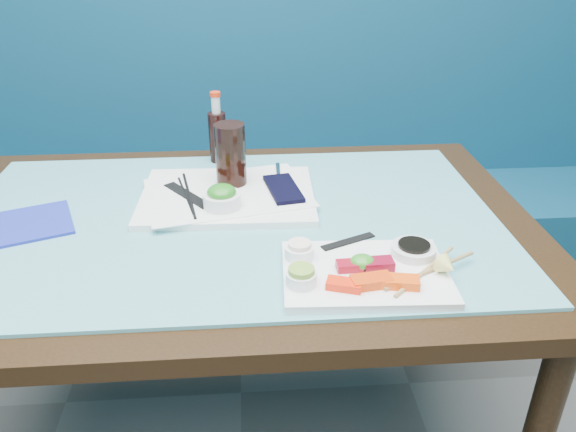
{
  "coord_description": "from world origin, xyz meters",
  "views": [
    {
      "loc": [
        0.05,
        0.32,
        1.36
      ],
      "look_at": [
        0.13,
        1.37,
        0.8
      ],
      "focal_mm": 35.0,
      "sensor_mm": 36.0,
      "label": 1
    }
  ],
  "objects": [
    {
      "name": "booth_bench",
      "position": [
        0.0,
        2.29,
        0.37
      ],
      "size": [
        3.0,
        0.56,
        1.17
      ],
      "color": "navy",
      "rests_on": "ground"
    },
    {
      "name": "dining_table",
      "position": [
        0.0,
        1.45,
        0.67
      ],
      "size": [
        1.4,
        0.9,
        0.75
      ],
      "color": "black",
      "rests_on": "ground"
    },
    {
      "name": "glass_top",
      "position": [
        0.0,
        1.45,
        0.75
      ],
      "size": [
        1.22,
        0.76,
        0.01
      ],
      "primitive_type": "cube",
      "color": "#59A8B2",
      "rests_on": "dining_table"
    },
    {
      "name": "sashimi_plate",
      "position": [
        0.26,
        1.19,
        0.77
      ],
      "size": [
        0.32,
        0.24,
        0.02
      ],
      "primitive_type": "cube",
      "rotation": [
        0.0,
        0.0,
        -0.05
      ],
      "color": "white",
      "rests_on": "glass_top"
    },
    {
      "name": "salmon_left",
      "position": [
        0.21,
        1.14,
        0.78
      ],
      "size": [
        0.07,
        0.05,
        0.02
      ],
      "primitive_type": "cube",
      "rotation": [
        0.0,
        0.0,
        -0.32
      ],
      "color": "#FF270A",
      "rests_on": "sashimi_plate"
    },
    {
      "name": "salmon_mid",
      "position": [
        0.26,
        1.14,
        0.78
      ],
      "size": [
        0.08,
        0.05,
        0.02
      ],
      "primitive_type": "cube",
      "rotation": [
        0.0,
        0.0,
        0.15
      ],
      "color": "#E23A09",
      "rests_on": "sashimi_plate"
    },
    {
      "name": "salmon_right",
      "position": [
        0.31,
        1.14,
        0.78
      ],
      "size": [
        0.08,
        0.05,
        0.02
      ],
      "primitive_type": "cube",
      "rotation": [
        0.0,
        0.0,
        -0.18
      ],
      "color": "#FD4B0A",
      "rests_on": "sashimi_plate"
    },
    {
      "name": "tuna_left",
      "position": [
        0.23,
        1.2,
        0.78
      ],
      "size": [
        0.05,
        0.03,
        0.02
      ],
      "primitive_type": "cube",
      "rotation": [
        0.0,
        0.0,
        0.04
      ],
      "color": "maroon",
      "rests_on": "sashimi_plate"
    },
    {
      "name": "tuna_right",
      "position": [
        0.29,
        1.2,
        0.78
      ],
      "size": [
        0.06,
        0.04,
        0.02
      ],
      "primitive_type": "cube",
      "rotation": [
        0.0,
        0.0,
        0.04
      ],
      "color": "maroon",
      "rests_on": "sashimi_plate"
    },
    {
      "name": "seaweed_garnish",
      "position": [
        0.26,
        1.2,
        0.79
      ],
      "size": [
        0.06,
        0.06,
        0.03
      ],
      "primitive_type": "ellipsoid",
      "rotation": [
        0.0,
        0.0,
        0.42
      ],
      "color": "#2E8A1F",
      "rests_on": "sashimi_plate"
    },
    {
      "name": "ramekin_wasabi",
      "position": [
        0.14,
        1.16,
        0.79
      ],
      "size": [
        0.06,
        0.06,
        0.02
      ],
      "primitive_type": "cylinder",
      "rotation": [
        0.0,
        0.0,
        0.07
      ],
      "color": "white",
      "rests_on": "sashimi_plate"
    },
    {
      "name": "wasabi_fill",
      "position": [
        0.14,
        1.16,
        0.8
      ],
      "size": [
        0.06,
        0.06,
        0.01
      ],
      "primitive_type": "cylinder",
      "rotation": [
        0.0,
        0.0,
        0.34
      ],
      "color": "#77A836",
      "rests_on": "ramekin_wasabi"
    },
    {
      "name": "ramekin_ginger",
      "position": [
        0.14,
        1.25,
        0.79
      ],
      "size": [
        0.06,
        0.06,
        0.02
      ],
      "primitive_type": "cylinder",
      "rotation": [
        0.0,
        0.0,
        -0.03
      ],
      "color": "white",
      "rests_on": "sashimi_plate"
    },
    {
      "name": "ginger_fill",
      "position": [
        0.14,
        1.25,
        0.8
      ],
      "size": [
        0.05,
        0.05,
        0.01
      ],
      "primitive_type": "cylinder",
      "rotation": [
        0.0,
        0.0,
        -0.23
      ],
      "color": "#FFE1D1",
      "rests_on": "ramekin_ginger"
    },
    {
      "name": "soy_dish",
      "position": [
        0.37,
        1.24,
        0.78
      ],
      "size": [
        0.09,
        0.09,
        0.02
      ],
      "primitive_type": "cylinder",
      "rotation": [
        0.0,
        0.0,
        0.02
      ],
      "color": "silver",
      "rests_on": "sashimi_plate"
    },
    {
      "name": "soy_fill",
      "position": [
        0.37,
        1.24,
        0.79
      ],
      "size": [
        0.08,
        0.08,
        0.01
      ],
      "primitive_type": "cylinder",
      "rotation": [
        0.0,
        0.0,
        0.28
      ],
      "color": "black",
      "rests_on": "soy_dish"
    },
    {
      "name": "lemon_wedge",
      "position": [
        0.41,
        1.16,
        0.79
      ],
      "size": [
        0.05,
        0.05,
        0.04
      ],
      "primitive_type": "cone",
      "rotation": [
        1.57,
        0.0,
        0.46
      ],
      "color": "#EEEA70",
      "rests_on": "sashimi_plate"
    },
    {
      "name": "chopstick_sleeve",
      "position": [
        0.25,
        1.3,
        0.78
      ],
      "size": [
        0.12,
        0.07,
        0.0
      ],
      "primitive_type": "cube",
      "rotation": [
        0.0,
        0.0,
        0.42
      ],
      "color": "black",
      "rests_on": "sashimi_plate"
    },
    {
      "name": "wooden_chopstick_a",
      "position": [
        0.37,
        1.18,
        0.78
      ],
      "size": [
        0.16,
        0.16,
        0.01
      ],
      "primitive_type": "cylinder",
      "rotation": [
        1.57,
        0.0,
        -0.79
      ],
      "color": "#A8874F",
      "rests_on": "sashimi_plate"
    },
    {
      "name": "wooden_chopstick_b",
      "position": [
        0.38,
        1.18,
        0.78
      ],
      "size": [
        0.2,
        0.12,
        0.01
      ],
      "primitive_type": "cylinder",
      "rotation": [
        1.57,
        0.0,
        -1.07
      ],
      "color": "#987647",
      "rests_on": "sashimi_plate"
    },
    {
      "name": "serving_tray",
      "position": [
        -0.0,
        1.55,
        0.77
      ],
      "size": [
        0.42,
        0.32,
        0.02
      ],
      "primitive_type": "cube",
      "rotation": [
        0.0,
        0.0,
        -0.03
      ],
      "color": "white",
      "rests_on": "glass_top"
    },
    {
      "name": "paper_placemat",
      "position": [
        -0.0,
        1.55,
        0.77
      ],
      "size": [
        0.43,
        0.34,
        0.0
      ],
      "primitive_type": "cube",
      "rotation": [
        0.0,
        0.0,
        0.21
      ],
      "color": "white",
      "rests_on": "serving_tray"
    },
    {
      "name": "seaweed_bowl",
      "position": [
        -0.01,
        1.47,
        0.79
      ],
      "size": [
        0.1,
        0.1,
        0.03
      ],
      "primitive_type": "cylinder",
      "rotation": [
        0.0,
        0.0,
        -0.15
      ],
      "color": "white",
      "rests_on": "serving_tray"
    },
    {
      "name": "seaweed_salad",
      "position": [
        -0.01,
        1.47,
        0.81
      ],
      "size": [
        0.08,
        0.08,
        0.03
      ],
      "primitive_type": "ellipsoid",
      "rotation": [
        0.0,
        0.0,
        -0.35
      ],
      "color": "#22761B",
      "rests_on": "seaweed_bowl"
    },
    {
      "name": "cola_glass",
      "position": [
        0.01,
        1.6,
        0.85
      ],
      "size": [
        0.09,
        0.09,
        0.15
      ],
      "primitive_type": "cylinder",
      "rotation": [
        0.0,
        0.0,
        -0.28
      ],
      "color": "black",
      "rests_on": "serving_tray"
    },
    {
      "name": "navy_pouch",
      "position": [
        0.13,
        1.55,
        0.78
      ],
      "size": [
        0.09,
        0.17,
        0.01
      ],
      "primitive_type": "cube",
      "rotation": [
        0.0,
        0.0,
        0.18
      ],
      "color": "black",
      "rests_on": "serving_tray"
    },
    {
      "name": "fork",
      "position": [
        0.13,
        1.65,
        0.78
      ],
      "size": [
        0.01,
        0.1,
        0.01
      ],
      "primitive_type": "cylinder",
      "rotation": [
        1.57,
        0.0,
        -0.03
      ],
      "color": "silver",
      "rests_on": "serving_tray"
    },
    {
      "name": "black_chopstick_a",
      "position": [
        -0.1,
        1.54,
        0.78
      ],
      "size": [
        0.06,
        0.21,
        0.01
      ],
      "primitive_type": "cylinder",
      "rotation": [
        1.57,
        0.0,
        0.25
      ],
      "color": "black",
      "rests_on": "serving_tray"
    },
    {
      "name": "black_chopstick_b",
      "position": [
        -0.09,
        1.54,
        0.78
      ],
      "size": [
        0.05,
        0.25,
        0.01
      ],
      "primitive_type": "cylinder",
      "rotation": [
        1.57,
        0.0,
        0.19
      ],
      "color": "black",
      "rests_on": "serving_tray"
    },
    {
      "name": "tray_sleeve",
      "position": [
        -0.1,
        1.54,
        0.78
      ],
      "size": [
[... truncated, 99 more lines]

